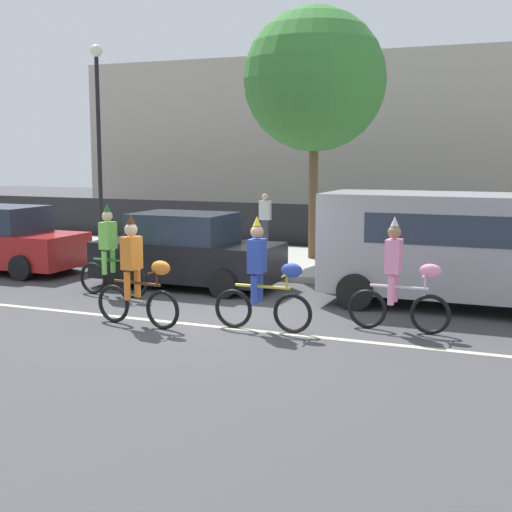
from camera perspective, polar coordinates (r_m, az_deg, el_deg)
The scene contains 15 objects.
ground_plane at distance 12.74m, azimuth -2.64°, elevation -5.14°, with size 80.00×80.00×0.00m, color #424244.
road_centre_line at distance 12.30m, azimuth -3.63°, elevation -5.62°, with size 36.00×0.14×0.01m, color beige.
sidewalk_curb at distance 18.71m, azimuth 5.82°, elevation -0.63°, with size 60.00×5.00×0.15m, color #ADAAA3.
fence_line at distance 21.40m, azimuth 8.08°, elevation 2.14°, with size 40.00×0.08×1.40m, color black.
building_backdrop at distance 29.48m, azimuth 15.02°, elevation 8.59°, with size 28.00×8.00×6.53m, color #B2A899.
parade_cyclist_lime at distance 14.97m, azimuth -11.38°, elevation -0.00°, with size 1.72×0.50×1.92m.
parade_cyclist_orange at distance 12.30m, azimuth -9.46°, elevation -1.72°, with size 1.72×0.50×1.92m.
parade_cyclist_cobalt at distance 11.81m, azimuth 0.60°, elevation -2.03°, with size 1.72×0.50×1.92m.
parade_cyclist_pink at distance 12.00m, azimuth 11.45°, elevation -2.03°, with size 1.72×0.50×1.92m.
parked_van_grey at distance 14.10m, azimuth 16.04°, elevation 1.13°, with size 5.00×2.22×2.18m.
parked_car_red at distance 18.86m, azimuth -19.64°, elevation 1.16°, with size 4.10×1.92×1.64m.
parked_car_black at distance 15.82m, azimuth -5.58°, elevation 0.33°, with size 4.10×1.92×1.64m.
street_lamp_post at distance 21.40m, azimuth -12.51°, elevation 10.84°, with size 0.36×0.36×5.86m.
street_tree_near_lamp at distance 19.10m, azimuth 4.71°, elevation 13.86°, with size 3.72×3.72×6.55m.
pedestrian_onlooker at distance 20.95m, azimuth 0.73°, elevation 2.95°, with size 0.32×0.20×1.62m.
Camera 1 is at (5.27, -11.22, 2.95)m, focal length 50.00 mm.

